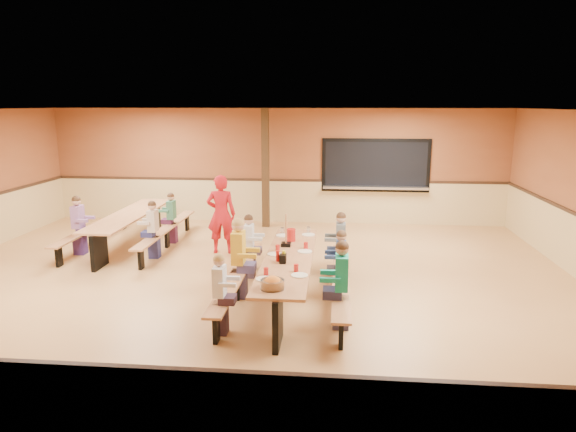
{
  "coord_description": "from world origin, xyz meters",
  "views": [
    {
      "loc": [
        1.58,
        -8.42,
        3.11
      ],
      "look_at": [
        0.74,
        0.48,
        1.15
      ],
      "focal_mm": 32.0,
      "sensor_mm": 36.0,
      "label": 1
    }
  ],
  "objects": [
    {
      "name": "ground",
      "position": [
        0.0,
        0.0,
        0.0
      ],
      "size": [
        12.0,
        12.0,
        0.0
      ],
      "primitive_type": "plane",
      "color": "#A06D3C",
      "rests_on": "ground"
    },
    {
      "name": "room_envelope",
      "position": [
        0.0,
        0.0,
        0.69
      ],
      "size": [
        12.04,
        10.04,
        3.02
      ],
      "color": "brown",
      "rests_on": "ground"
    },
    {
      "name": "kitchen_pass_through",
      "position": [
        2.6,
        4.96,
        1.49
      ],
      "size": [
        2.78,
        0.28,
        1.38
      ],
      "color": "black",
      "rests_on": "ground"
    },
    {
      "name": "structural_post",
      "position": [
        -0.2,
        4.4,
        1.5
      ],
      "size": [
        0.18,
        0.18,
        3.0
      ],
      "primitive_type": "cube",
      "color": "black",
      "rests_on": "ground"
    },
    {
      "name": "cafeteria_table_main",
      "position": [
        0.86,
        -0.66,
        0.53
      ],
      "size": [
        1.91,
        3.7,
        0.74
      ],
      "color": "#A46A41",
      "rests_on": "ground"
    },
    {
      "name": "cafeteria_table_second",
      "position": [
        -2.94,
        2.25,
        0.53
      ],
      "size": [
        1.91,
        3.7,
        0.74
      ],
      "color": "#A46A41",
      "rests_on": "ground"
    },
    {
      "name": "seated_child_white_left",
      "position": [
        0.04,
        -1.94,
        0.56
      ],
      "size": [
        0.33,
        0.27,
        1.13
      ],
      "primitive_type": null,
      "color": "silver",
      "rests_on": "ground"
    },
    {
      "name": "seated_adult_yellow",
      "position": [
        0.04,
        -0.57,
        0.65
      ],
      "size": [
        0.42,
        0.34,
        1.31
      ],
      "primitive_type": null,
      "color": "gold",
      "rests_on": "ground"
    },
    {
      "name": "seated_child_grey_left",
      "position": [
        0.04,
        0.43,
        0.58
      ],
      "size": [
        0.34,
        0.28,
        1.15
      ],
      "primitive_type": null,
      "color": "silver",
      "rests_on": "ground"
    },
    {
      "name": "seated_child_teal_right",
      "position": [
        1.69,
        -1.59,
        0.63
      ],
      "size": [
        0.39,
        0.32,
        1.25
      ],
      "primitive_type": null,
      "color": "#179377",
      "rests_on": "ground"
    },
    {
      "name": "seated_child_navy_right",
      "position": [
        1.69,
        -0.55,
        0.57
      ],
      "size": [
        0.34,
        0.28,
        1.14
      ],
      "primitive_type": null,
      "color": "navy",
      "rests_on": "ground"
    },
    {
      "name": "seated_child_char_right",
      "position": [
        1.69,
        0.52,
        0.6
      ],
      "size": [
        0.37,
        0.3,
        1.21
      ],
      "primitive_type": null,
      "color": "#4D5456",
      "rests_on": "ground"
    },
    {
      "name": "seated_child_purple_sec",
      "position": [
        -3.76,
        1.55,
        0.61
      ],
      "size": [
        0.38,
        0.31,
        1.23
      ],
      "primitive_type": null,
      "color": "#875B90",
      "rests_on": "ground"
    },
    {
      "name": "seated_child_green_sec",
      "position": [
        -2.11,
        2.63,
        0.57
      ],
      "size": [
        0.33,
        0.27,
        1.13
      ],
      "primitive_type": null,
      "color": "#39795C",
      "rests_on": "ground"
    },
    {
      "name": "seated_child_tan_sec",
      "position": [
        -2.11,
        1.44,
        0.59
      ],
      "size": [
        0.35,
        0.29,
        1.17
      ],
      "primitive_type": null,
      "color": "#C1AD99",
      "rests_on": "ground"
    },
    {
      "name": "standing_woman",
      "position": [
        -0.81,
        1.93,
        0.84
      ],
      "size": [
        0.64,
        0.45,
        1.67
      ],
      "primitive_type": "imported",
      "rotation": [
        0.0,
        0.0,
        3.23
      ],
      "color": "red",
      "rests_on": "ground"
    },
    {
      "name": "punch_pitcher",
      "position": [
        0.81,
        0.29,
        0.85
      ],
      "size": [
        0.16,
        0.16,
        0.22
      ],
      "primitive_type": "cylinder",
      "color": "red",
      "rests_on": "cafeteria_table_main"
    },
    {
      "name": "chip_bowl",
      "position": [
        0.78,
        -2.11,
        0.81
      ],
      "size": [
        0.32,
        0.32,
        0.15
      ],
      "primitive_type": null,
      "color": "orange",
      "rests_on": "cafeteria_table_main"
    },
    {
      "name": "napkin_dispenser",
      "position": [
        0.8,
        -0.98,
        0.8
      ],
      "size": [
        0.1,
        0.14,
        0.13
      ],
      "primitive_type": "cube",
      "color": "black",
      "rests_on": "cafeteria_table_main"
    },
    {
      "name": "condiment_mustard",
      "position": [
        0.81,
        -0.91,
        0.82
      ],
      "size": [
        0.06,
        0.06,
        0.17
      ],
      "primitive_type": "cylinder",
      "color": "yellow",
      "rests_on": "cafeteria_table_main"
    },
    {
      "name": "condiment_ketchup",
      "position": [
        0.71,
        -0.91,
        0.82
      ],
      "size": [
        0.06,
        0.06,
        0.17
      ],
      "primitive_type": "cylinder",
      "color": "#B2140F",
      "rests_on": "cafeteria_table_main"
    },
    {
      "name": "table_paddle",
      "position": [
        0.76,
        -0.05,
        0.88
      ],
      "size": [
        0.16,
        0.16,
        0.56
      ],
      "color": "black",
      "rests_on": "cafeteria_table_main"
    },
    {
      "name": "place_settings",
      "position": [
        0.86,
        -0.66,
        0.8
      ],
      "size": [
        0.65,
        3.3,
        0.11
      ],
      "primitive_type": null,
      "color": "beige",
      "rests_on": "cafeteria_table_main"
    }
  ]
}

